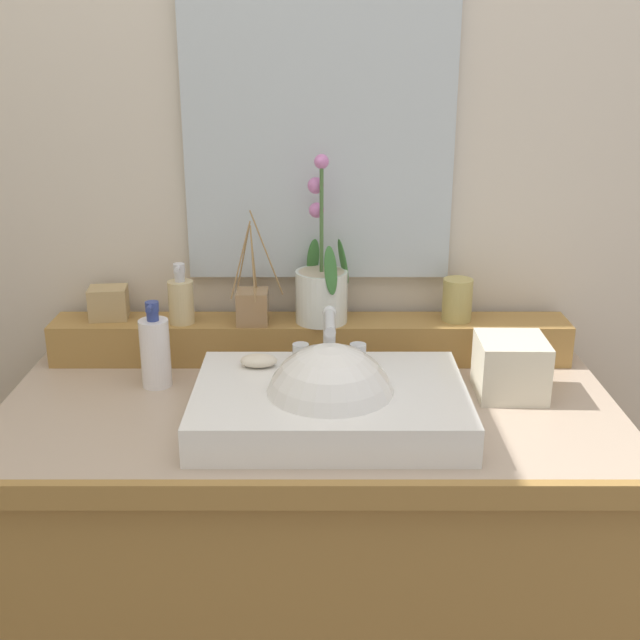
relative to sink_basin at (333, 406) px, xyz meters
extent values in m
cube|color=beige|center=(-0.04, 0.49, 0.43)|extent=(2.97, 0.20, 2.62)
cube|color=#A2773B|center=(-0.04, 0.09, -0.48)|extent=(1.15, 0.57, 0.81)
cube|color=tan|center=(-0.04, 0.09, -0.05)|extent=(1.18, 0.59, 0.04)
cube|color=#A2773B|center=(-0.04, -0.21, -0.05)|extent=(1.18, 0.02, 0.04)
cube|color=#A2773B|center=(-0.04, 0.31, 0.01)|extent=(1.11, 0.11, 0.09)
cube|color=white|center=(0.00, 0.01, 0.00)|extent=(0.49, 0.34, 0.07)
sphere|color=white|center=(0.00, -0.01, 0.00)|extent=(0.24, 0.24, 0.24)
cylinder|color=silver|center=(0.00, 0.13, 0.08)|extent=(0.02, 0.02, 0.10)
cylinder|color=silver|center=(0.00, 0.07, 0.13)|extent=(0.02, 0.11, 0.02)
sphere|color=silver|center=(0.00, 0.13, 0.13)|extent=(0.03, 0.03, 0.03)
cylinder|color=silver|center=(-0.05, 0.13, 0.05)|extent=(0.03, 0.03, 0.04)
cylinder|color=silver|center=(0.06, 0.13, 0.05)|extent=(0.03, 0.03, 0.04)
ellipsoid|color=beige|center=(-0.13, 0.10, 0.05)|extent=(0.07, 0.04, 0.02)
cylinder|color=silver|center=(-0.01, 0.31, 0.11)|extent=(0.11, 0.11, 0.11)
cylinder|color=tan|center=(-0.01, 0.31, 0.16)|extent=(0.10, 0.10, 0.01)
cylinder|color=#476B38|center=(-0.01, 0.31, 0.28)|extent=(0.01, 0.01, 0.23)
ellipsoid|color=#387033|center=(0.03, 0.33, 0.18)|extent=(0.04, 0.04, 0.10)
ellipsoid|color=#387033|center=(-0.03, 0.35, 0.18)|extent=(0.04, 0.04, 0.09)
ellipsoid|color=#387033|center=(0.00, 0.26, 0.18)|extent=(0.04, 0.04, 0.10)
sphere|color=#C974B4|center=(-0.03, 0.33, 0.29)|extent=(0.03, 0.03, 0.03)
sphere|color=#C974B4|center=(-0.03, 0.33, 0.34)|extent=(0.03, 0.03, 0.03)
sphere|color=#C974B4|center=(-0.01, 0.31, 0.39)|extent=(0.03, 0.03, 0.03)
cylinder|color=#D5BE88|center=(-0.31, 0.30, 0.10)|extent=(0.05, 0.05, 0.09)
cylinder|color=silver|center=(-0.31, 0.30, 0.16)|extent=(0.02, 0.02, 0.02)
cylinder|color=silver|center=(-0.31, 0.30, 0.17)|extent=(0.02, 0.02, 0.02)
cylinder|color=silver|center=(-0.31, 0.28, 0.18)|extent=(0.01, 0.03, 0.01)
cylinder|color=tan|center=(0.27, 0.31, 0.10)|extent=(0.06, 0.06, 0.09)
cube|color=#9B744B|center=(-0.16, 0.29, 0.09)|extent=(0.07, 0.07, 0.07)
cylinder|color=#9E7A4C|center=(-0.13, 0.30, 0.21)|extent=(0.07, 0.01, 0.18)
cylinder|color=#9E7A4C|center=(-0.16, 0.31, 0.19)|extent=(0.01, 0.03, 0.14)
cylinder|color=#9E7A4C|center=(-0.18, 0.31, 0.19)|extent=(0.04, 0.04, 0.16)
cylinder|color=#9E7A4C|center=(-0.18, 0.28, 0.20)|extent=(0.04, 0.03, 0.16)
cylinder|color=#9E7A4C|center=(-0.15, 0.27, 0.19)|extent=(0.01, 0.05, 0.15)
cube|color=tan|center=(-0.47, 0.33, 0.09)|extent=(0.09, 0.07, 0.07)
cylinder|color=white|center=(-0.34, 0.17, 0.03)|extent=(0.06, 0.06, 0.14)
cylinder|color=navy|center=(-0.34, 0.17, 0.11)|extent=(0.02, 0.02, 0.02)
cylinder|color=navy|center=(-0.34, 0.17, 0.13)|extent=(0.03, 0.03, 0.02)
cylinder|color=navy|center=(-0.34, 0.16, 0.14)|extent=(0.01, 0.03, 0.01)
cube|color=beige|center=(0.35, 0.13, 0.02)|extent=(0.13, 0.13, 0.11)
cube|color=silver|center=(-0.02, 0.38, 0.43)|extent=(0.56, 0.02, 0.60)
camera|label=1|loc=(-0.02, -1.29, 0.62)|focal=44.62mm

